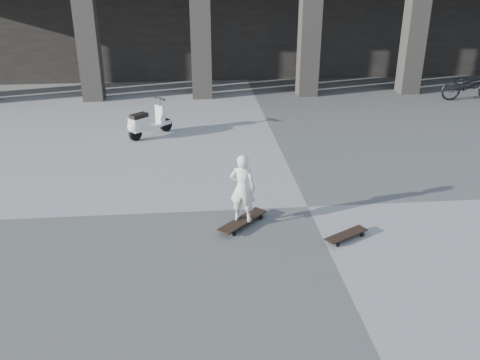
{
  "coord_description": "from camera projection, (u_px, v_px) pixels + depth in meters",
  "views": [
    {
      "loc": [
        -2.06,
        -8.41,
        4.29
      ],
      "look_at": [
        -1.3,
        -0.11,
        0.65
      ],
      "focal_mm": 38.0,
      "sensor_mm": 36.0,
      "label": 1
    }
  ],
  "objects": [
    {
      "name": "ground",
      "position": [
        308.0,
        207.0,
        9.57
      ],
      "size": [
        90.0,
        90.0,
        0.0
      ],
      "primitive_type": "plane",
      "color": "#535350",
      "rests_on": "ground"
    },
    {
      "name": "scooter",
      "position": [
        143.0,
        124.0,
        13.1
      ],
      "size": [
        1.1,
        1.04,
        0.97
      ],
      "rotation": [
        0.0,
        0.0,
        0.75
      ],
      "color": "black",
      "rests_on": "ground"
    },
    {
      "name": "skateboard_spare",
      "position": [
        346.0,
        235.0,
        8.43
      ],
      "size": [
        0.83,
        0.6,
        0.1
      ],
      "rotation": [
        0.0,
        0.0,
        0.52
      ],
      "color": "black",
      "rests_on": "ground"
    },
    {
      "name": "bicycle",
      "position": [
        470.0,
        85.0,
        16.61
      ],
      "size": [
        1.9,
        0.71,
        0.99
      ],
      "primitive_type": "imported",
      "rotation": [
        0.0,
        0.0,
        1.54
      ],
      "color": "black",
      "rests_on": "ground"
    },
    {
      "name": "longboard",
      "position": [
        243.0,
        221.0,
        8.87
      ],
      "size": [
        0.94,
        0.96,
        0.11
      ],
      "rotation": [
        0.0,
        0.0,
        0.8
      ],
      "color": "black",
      "rests_on": "ground"
    },
    {
      "name": "child",
      "position": [
        243.0,
        188.0,
        8.61
      ],
      "size": [
        0.51,
        0.42,
        1.21
      ],
      "primitive_type": "imported",
      "rotation": [
        0.0,
        0.0,
        2.81
      ],
      "color": "silver",
      "rests_on": "longboard"
    }
  ]
}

